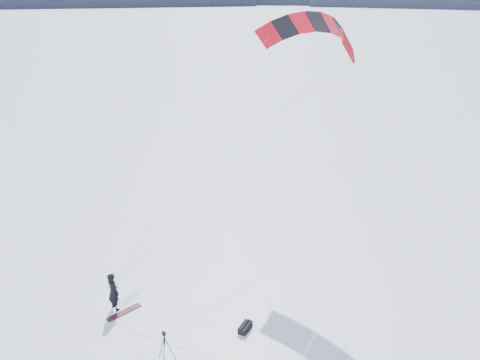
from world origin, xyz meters
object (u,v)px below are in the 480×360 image
snowboard (124,312)px  gear_bag_a (245,327)px  tripod (165,343)px  snowkiter (115,308)px

snowboard → gear_bag_a: (4.34, -3.56, 0.13)m
tripod → gear_bag_a: (3.65, 0.21, -0.82)m
tripod → gear_bag_a: tripod is taller
snowkiter → snowboard: (0.27, -0.47, 0.02)m
snowboard → gear_bag_a: 5.61m
snowboard → tripod: tripod is taller
tripod → snowboard: bearing=103.4°
tripod → gear_bag_a: 3.74m
snowboard → tripod: (0.69, -3.77, 0.95)m
snowboard → tripod: 3.95m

